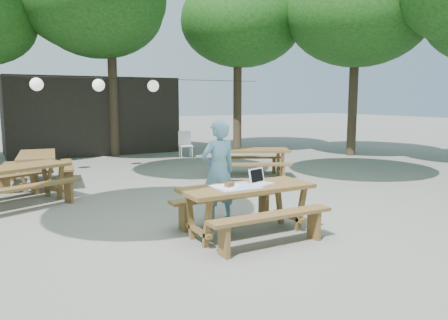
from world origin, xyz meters
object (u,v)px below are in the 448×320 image
object	(u,v)px
picnic_table_nw	(14,185)
plastic_chair	(186,150)
woman	(218,171)
main_picnic_table	(247,209)

from	to	relation	value
picnic_table_nw	plastic_chair	world-z (taller)	plastic_chair
plastic_chair	woman	bearing A→B (deg)	-97.49
main_picnic_table	picnic_table_nw	size ratio (longest dim) A/B	0.85
woman	plastic_chair	bearing A→B (deg)	-113.70
main_picnic_table	plastic_chair	size ratio (longest dim) A/B	2.22
plastic_chair	main_picnic_table	bearing A→B (deg)	-95.43
main_picnic_table	woman	xyz separation A→B (m)	(-0.04, 0.82, 0.47)
woman	plastic_chair	world-z (taller)	woman
main_picnic_table	plastic_chair	world-z (taller)	plastic_chair
picnic_table_nw	woman	distance (m)	4.12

